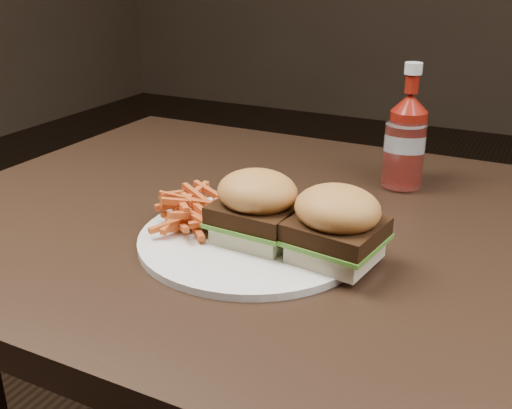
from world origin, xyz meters
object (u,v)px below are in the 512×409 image
at_px(dining_table, 331,239).
at_px(plate, 253,239).
at_px(ketchup_bottle, 406,147).
at_px(tumbler, 403,155).

relative_size(dining_table, plate, 4.01).
bearing_deg(ketchup_bottle, tumbler, -81.89).
bearing_deg(dining_table, ketchup_bottle, 79.28).
distance_m(dining_table, ketchup_bottle, 0.24).
height_order(ketchup_bottle, tumbler, ketchup_bottle).
distance_m(ketchup_bottle, tumbler, 0.03).
height_order(dining_table, ketchup_bottle, ketchup_bottle).
xyz_separation_m(plate, ketchup_bottle, (0.12, 0.32, 0.06)).
xyz_separation_m(dining_table, plate, (-0.08, -0.09, 0.03)).
height_order(plate, ketchup_bottle, ketchup_bottle).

